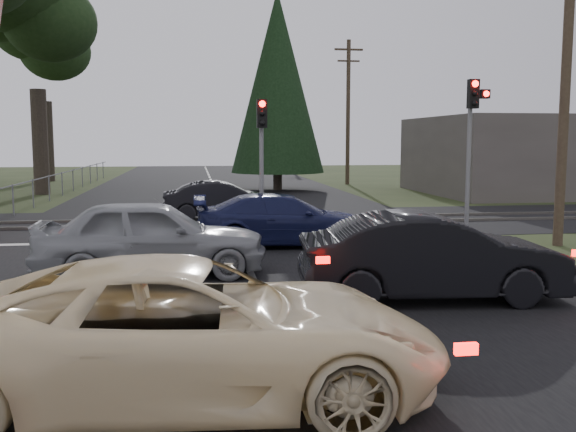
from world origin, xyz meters
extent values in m
plane|color=#263317|center=(0.00, 0.00, 0.00)|extent=(120.00, 120.00, 0.00)
cube|color=black|center=(0.00, 10.00, 0.01)|extent=(14.00, 100.00, 0.01)
cube|color=black|center=(0.00, 12.00, 0.01)|extent=(120.00, 8.00, 0.01)
cube|color=silver|center=(0.00, 8.20, 0.01)|extent=(13.00, 0.35, 0.00)
cube|color=#59544C|center=(0.00, 11.20, 0.05)|extent=(120.00, 0.12, 0.10)
cube|color=#59544C|center=(0.00, 12.80, 0.05)|extent=(120.00, 0.12, 0.10)
cylinder|color=slate|center=(7.50, 9.60, 1.90)|extent=(0.14, 0.14, 3.80)
cube|color=black|center=(7.50, 9.42, 4.25)|extent=(0.32, 0.24, 0.90)
sphere|color=#FF0C07|center=(7.50, 9.29, 4.55)|extent=(0.20, 0.20, 0.20)
sphere|color=black|center=(7.50, 9.29, 4.25)|extent=(0.18, 0.18, 0.18)
sphere|color=black|center=(7.50, 9.29, 3.95)|extent=(0.18, 0.18, 0.18)
cube|color=black|center=(7.88, 9.42, 4.25)|extent=(0.28, 0.22, 0.28)
sphere|color=#FF0C07|center=(7.88, 9.30, 4.25)|extent=(0.18, 0.18, 0.18)
cylinder|color=slate|center=(1.00, 10.80, 1.60)|extent=(0.14, 0.14, 3.20)
cube|color=black|center=(1.00, 10.62, 3.65)|extent=(0.32, 0.24, 0.90)
sphere|color=#FF0C07|center=(1.00, 10.49, 3.95)|extent=(0.20, 0.20, 0.20)
sphere|color=black|center=(1.00, 10.49, 3.65)|extent=(0.18, 0.18, 0.18)
sphere|color=black|center=(1.00, 10.49, 3.35)|extent=(0.18, 0.18, 0.18)
cylinder|color=#4C3D2D|center=(8.50, 6.00, 4.50)|extent=(0.26, 0.26, 9.00)
cylinder|color=#4C3D2D|center=(8.50, 30.00, 4.50)|extent=(0.26, 0.26, 9.00)
cube|color=#4C3D2D|center=(8.50, 30.00, 8.40)|extent=(1.80, 0.12, 0.12)
cube|color=#4C3D2D|center=(8.50, 30.00, 7.70)|extent=(1.40, 0.10, 0.10)
cylinder|color=#4C3D2D|center=(8.50, 55.00, 4.50)|extent=(0.26, 0.26, 9.00)
cube|color=#4C3D2D|center=(8.50, 55.00, 8.40)|extent=(1.80, 0.12, 0.12)
cube|color=#4C3D2D|center=(8.50, 55.00, 7.70)|extent=(1.40, 0.10, 0.10)
cylinder|color=#473D33|center=(-9.00, 25.00, 2.70)|extent=(0.80, 0.80, 5.40)
ellipsoid|color=#1B3116|center=(-9.00, 25.00, 9.60)|extent=(6.00, 6.00, 7.20)
cylinder|color=#473D33|center=(-11.00, 36.00, 2.70)|extent=(0.80, 0.80, 5.40)
ellipsoid|color=#1B3116|center=(-11.00, 36.00, 9.60)|extent=(6.00, 6.00, 7.20)
cylinder|color=#473D33|center=(3.50, 26.00, 1.00)|extent=(0.50, 0.50, 2.00)
cone|color=black|center=(3.50, 26.00, 6.00)|extent=(5.20, 5.20, 10.00)
cube|color=#59514C|center=(18.00, 22.00, 2.00)|extent=(14.00, 10.00, 4.00)
imported|color=#FFE8B6|center=(-1.24, -2.96, 0.77)|extent=(5.72, 2.94, 1.54)
imported|color=black|center=(2.99, 0.86, 0.77)|extent=(4.78, 2.01, 1.54)
imported|color=gray|center=(-2.06, 3.69, 0.81)|extent=(4.78, 1.98, 1.62)
imported|color=#171B44|center=(1.20, 7.06, 0.69)|extent=(4.80, 2.01, 1.39)
imported|color=black|center=(-0.20, 12.95, 0.68)|extent=(4.19, 1.58, 1.36)
camera|label=1|loc=(-1.16, -9.81, 2.84)|focal=40.00mm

